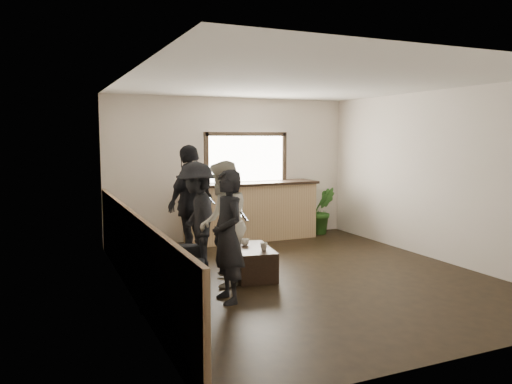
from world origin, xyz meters
name	(u,v)px	position (x,y,z in m)	size (l,w,h in m)	color
ground	(304,276)	(0.00, 0.00, 0.00)	(5.00, 6.00, 0.01)	black
room_shell	(259,178)	(-0.74, 0.00, 1.47)	(5.01, 6.01, 2.80)	silver
bar_counter	(251,208)	(0.30, 2.70, 0.64)	(2.70, 0.68, 2.13)	tan
sofa	(177,268)	(-1.88, 0.14, 0.29)	(1.96, 0.77, 0.57)	black
coffee_table	(252,262)	(-0.72, 0.29, 0.21)	(0.54, 0.97, 0.43)	black
cup_a	(245,242)	(-0.76, 0.46, 0.48)	(0.12, 0.12, 0.10)	silver
cup_b	(264,246)	(-0.63, 0.07, 0.48)	(0.11, 0.11, 0.10)	silver
potted_plant	(322,211)	(1.90, 2.65, 0.49)	(0.54, 0.44, 0.99)	#2D6623
person_a	(228,236)	(-1.43, -0.62, 0.82)	(0.47, 0.61, 1.64)	black
person_b	(223,223)	(-1.25, 0.07, 0.86)	(0.91, 1.01, 1.71)	beige
person_c	(197,218)	(-1.39, 0.80, 0.83)	(0.69, 1.12, 1.67)	black
person_d	(191,203)	(-1.27, 1.52, 0.96)	(1.17, 1.06, 1.91)	black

